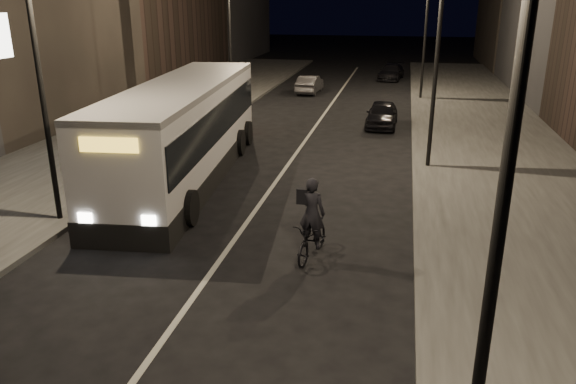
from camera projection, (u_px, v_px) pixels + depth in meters
The scene contains 13 objects.
ground at pixel (185, 309), 12.45m from camera, with size 180.00×180.00×0.00m, color black.
sidewalk_right at pixel (496, 158), 23.76m from camera, with size 7.00×70.00×0.16m, color #31312F.
sidewalk_left at pixel (126, 138), 26.97m from camera, with size 7.00×70.00×0.16m, color #31312F.
streetlight_right_near at pixel (488, 118), 5.97m from camera, with size 1.20×0.44×8.12m.
streetlight_right_mid at pixel (432, 30), 20.76m from camera, with size 1.20×0.44×8.12m.
streetlight_right_far at pixel (422, 16), 35.55m from camera, with size 1.20×0.44×8.12m.
streetlight_left_near at pixel (43, 43), 15.38m from camera, with size 1.20×0.44×8.12m.
streetlight_left_far at pixel (233, 18), 32.01m from camera, with size 1.20×0.44×8.12m.
city_bus at pixel (184, 127), 20.88m from camera, with size 4.06×13.48×3.58m.
cyclist_on_bicycle at pixel (312, 232), 14.64m from camera, with size 1.05×2.08×2.29m.
car_near at pixel (382, 114), 29.55m from camera, with size 1.56×3.89×1.32m, color black.
car_mid at pixel (310, 84), 39.74m from camera, with size 1.33×3.80×1.25m, color #313133.
car_far at pixel (391, 72), 46.08m from camera, with size 1.72×4.24×1.23m, color black.
Camera 1 is at (4.42, -10.20, 6.60)m, focal length 35.00 mm.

